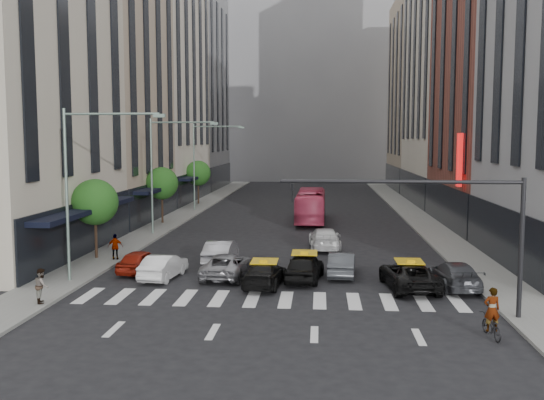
% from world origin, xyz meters
% --- Properties ---
extents(ground, '(160.00, 160.00, 0.00)m').
position_xyz_m(ground, '(0.00, 0.00, 0.00)').
color(ground, black).
rests_on(ground, ground).
extents(sidewalk_left, '(3.00, 96.00, 0.15)m').
position_xyz_m(sidewalk_left, '(-11.50, 30.00, 0.07)').
color(sidewalk_left, slate).
rests_on(sidewalk_left, ground).
extents(sidewalk_right, '(3.00, 96.00, 0.15)m').
position_xyz_m(sidewalk_right, '(11.50, 30.00, 0.07)').
color(sidewalk_right, slate).
rests_on(sidewalk_right, ground).
extents(building_left_a, '(8.00, 18.00, 28.00)m').
position_xyz_m(building_left_a, '(-17.00, 11.00, 14.00)').
color(building_left_a, beige).
rests_on(building_left_a, ground).
extents(building_left_b, '(8.00, 16.00, 24.00)m').
position_xyz_m(building_left_b, '(-17.00, 28.00, 12.00)').
color(building_left_b, tan).
rests_on(building_left_b, ground).
extents(building_left_c, '(8.00, 20.00, 36.00)m').
position_xyz_m(building_left_c, '(-17.00, 46.00, 18.00)').
color(building_left_c, beige).
rests_on(building_left_c, ground).
extents(building_left_d, '(8.00, 18.00, 30.00)m').
position_xyz_m(building_left_d, '(-17.00, 65.00, 15.00)').
color(building_left_d, gray).
rests_on(building_left_d, ground).
extents(building_right_b, '(8.00, 18.00, 26.00)m').
position_xyz_m(building_right_b, '(17.00, 27.00, 13.00)').
color(building_right_b, brown).
rests_on(building_right_b, ground).
extents(building_right_c, '(8.00, 20.00, 40.00)m').
position_xyz_m(building_right_c, '(17.00, 46.00, 20.00)').
color(building_right_c, beige).
rests_on(building_right_c, ground).
extents(building_right_d, '(8.00, 18.00, 28.00)m').
position_xyz_m(building_right_d, '(17.00, 65.00, 14.00)').
color(building_right_d, tan).
rests_on(building_right_d, ground).
extents(building_far, '(30.00, 10.00, 36.00)m').
position_xyz_m(building_far, '(0.00, 85.00, 18.00)').
color(building_far, gray).
rests_on(building_far, ground).
extents(tree_near, '(2.88, 2.88, 4.95)m').
position_xyz_m(tree_near, '(-11.80, 10.00, 3.65)').
color(tree_near, black).
rests_on(tree_near, sidewalk_left).
extents(tree_mid, '(2.88, 2.88, 4.95)m').
position_xyz_m(tree_mid, '(-11.80, 26.00, 3.65)').
color(tree_mid, black).
rests_on(tree_mid, sidewalk_left).
extents(tree_far, '(2.88, 2.88, 4.95)m').
position_xyz_m(tree_far, '(-11.80, 42.00, 3.65)').
color(tree_far, black).
rests_on(tree_far, sidewalk_left).
extents(streetlamp_near, '(5.38, 0.25, 9.00)m').
position_xyz_m(streetlamp_near, '(-10.04, 4.00, 5.90)').
color(streetlamp_near, gray).
rests_on(streetlamp_near, sidewalk_left).
extents(streetlamp_mid, '(5.38, 0.25, 9.00)m').
position_xyz_m(streetlamp_mid, '(-10.04, 20.00, 5.90)').
color(streetlamp_mid, gray).
rests_on(streetlamp_mid, sidewalk_left).
extents(streetlamp_far, '(5.38, 0.25, 9.00)m').
position_xyz_m(streetlamp_far, '(-10.04, 36.00, 5.90)').
color(streetlamp_far, gray).
rests_on(streetlamp_far, sidewalk_left).
extents(traffic_signal, '(10.10, 0.20, 6.00)m').
position_xyz_m(traffic_signal, '(7.69, -1.00, 4.47)').
color(traffic_signal, black).
rests_on(traffic_signal, ground).
extents(liberty_sign, '(0.30, 0.70, 4.00)m').
position_xyz_m(liberty_sign, '(12.60, 20.00, 6.00)').
color(liberty_sign, red).
rests_on(liberty_sign, ground).
extents(car_red, '(1.99, 3.99, 1.31)m').
position_xyz_m(car_red, '(-8.01, 6.73, 0.65)').
color(car_red, maroon).
rests_on(car_red, ground).
extents(car_white_front, '(1.92, 4.21, 1.34)m').
position_xyz_m(car_white_front, '(-6.28, 5.35, 0.67)').
color(car_white_front, silver).
rests_on(car_white_front, ground).
extents(car_silver, '(2.52, 4.92, 1.33)m').
position_xyz_m(car_silver, '(-2.90, 5.93, 0.66)').
color(car_silver, gray).
rests_on(car_silver, ground).
extents(taxi_left, '(2.17, 4.55, 1.28)m').
position_xyz_m(taxi_left, '(-0.65, 4.11, 0.64)').
color(taxi_left, black).
rests_on(taxi_left, ground).
extents(taxi_center, '(2.29, 4.57, 1.49)m').
position_xyz_m(taxi_center, '(1.38, 5.48, 0.75)').
color(taxi_center, black).
rests_on(taxi_center, ground).
extents(car_grey_mid, '(1.70, 4.13, 1.33)m').
position_xyz_m(car_grey_mid, '(3.41, 6.79, 0.67)').
color(car_grey_mid, '#3B3E42').
rests_on(car_grey_mid, ground).
extents(taxi_right, '(2.86, 5.24, 1.39)m').
position_xyz_m(taxi_right, '(6.70, 4.11, 0.70)').
color(taxi_right, black).
rests_on(taxi_right, ground).
extents(car_grey_curb, '(2.19, 4.76, 1.35)m').
position_xyz_m(car_grey_curb, '(9.05, 4.50, 0.67)').
color(car_grey_curb, '#3A3C41').
rests_on(car_grey_curb, ground).
extents(car_row2_left, '(1.66, 4.53, 1.48)m').
position_xyz_m(car_row2_left, '(-3.78, 9.30, 0.74)').
color(car_row2_left, '#9C9BA0').
rests_on(car_row2_left, ground).
extents(car_row2_right, '(2.32, 5.11, 1.45)m').
position_xyz_m(car_row2_right, '(2.51, 14.98, 0.73)').
color(car_row2_right, silver).
rests_on(car_row2_right, ground).
extents(bus, '(2.59, 10.66, 2.96)m').
position_xyz_m(bus, '(1.34, 28.56, 1.48)').
color(bus, '#D23E60').
rests_on(bus, ground).
extents(motorcycle, '(0.81, 1.79, 0.91)m').
position_xyz_m(motorcycle, '(8.75, -3.33, 0.45)').
color(motorcycle, black).
rests_on(motorcycle, ground).
extents(rider, '(0.67, 0.48, 1.71)m').
position_xyz_m(rider, '(8.75, -3.33, 1.76)').
color(rider, gray).
rests_on(rider, motorcycle).
extents(pedestrian_near, '(0.85, 0.94, 1.58)m').
position_xyz_m(pedestrian_near, '(-10.40, -0.43, 0.94)').
color(pedestrian_near, gray).
rests_on(pedestrian_near, sidewalk_left).
extents(pedestrian_far, '(0.98, 0.54, 1.59)m').
position_xyz_m(pedestrian_far, '(-10.40, 9.52, 0.94)').
color(pedestrian_far, gray).
rests_on(pedestrian_far, sidewalk_left).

